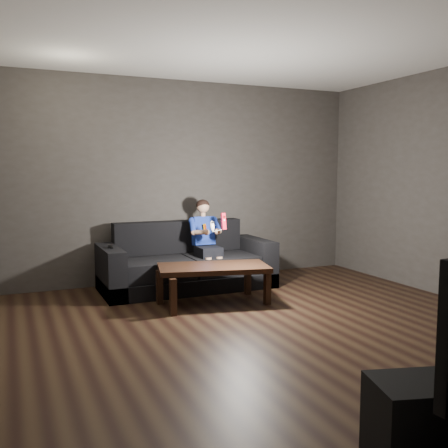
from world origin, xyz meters
name	(u,v)px	position (x,y,z in m)	size (l,w,h in m)	color
floor	(275,331)	(0.00, 0.00, 0.00)	(5.00, 5.00, 0.00)	black
back_wall	(186,181)	(0.00, 2.50, 1.35)	(5.00, 0.04, 2.70)	#3D3935
ceiling	(279,33)	(0.00, 0.00, 2.70)	(5.00, 5.00, 0.02)	silver
sofa	(186,267)	(-0.19, 1.98, 0.27)	(2.16, 0.93, 0.83)	black
child	(206,235)	(0.06, 1.91, 0.68)	(0.41, 0.50, 1.01)	black
wii_remote_red	(224,221)	(0.13, 1.52, 0.89)	(0.05, 0.08, 0.21)	red
nunchuk_white	(212,226)	(-0.01, 1.53, 0.83)	(0.06, 0.09, 0.14)	white
wii_remote_black	(111,247)	(-1.16, 1.90, 0.60)	(0.04, 0.15, 0.03)	black
coffee_table	(213,271)	(-0.17, 1.11, 0.38)	(1.32, 0.86, 0.44)	black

